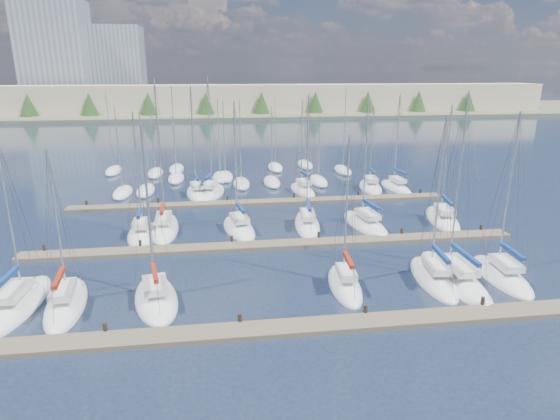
{
  "coord_description": "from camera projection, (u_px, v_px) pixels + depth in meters",
  "views": [
    {
      "loc": [
        -4.99,
        -22.78,
        15.28
      ],
      "look_at": [
        0.0,
        14.0,
        4.0
      ],
      "focal_mm": 30.0,
      "sensor_mm": 36.0,
      "label": 1
    }
  ],
  "objects": [
    {
      "name": "sailboat_q",
      "position": [
        370.0,
        187.0,
        62.0
      ],
      "size": [
        3.76,
        7.95,
        11.25
      ],
      "rotation": [
        0.0,
        0.0,
        -0.14
      ],
      "color": "white",
      "rests_on": "ground"
    },
    {
      "name": "sailboat_e",
      "position": [
        433.0,
        278.0,
        35.11
      ],
      "size": [
        3.57,
        8.34,
        12.93
      ],
      "rotation": [
        0.0,
        0.0,
        -0.12
      ],
      "color": "white",
      "rests_on": "ground"
    },
    {
      "name": "sailboat_n",
      "position": [
        197.0,
        194.0,
        58.67
      ],
      "size": [
        3.47,
        8.07,
        14.13
      ],
      "rotation": [
        0.0,
        0.0,
        0.15
      ],
      "color": "white",
      "rests_on": "ground"
    },
    {
      "name": "sailboat_c",
      "position": [
        156.0,
        298.0,
        32.0
      ],
      "size": [
        4.24,
        8.02,
        12.81
      ],
      "rotation": [
        0.0,
        0.0,
        0.19
      ],
      "color": "white",
      "rests_on": "ground"
    },
    {
      "name": "sailboat_j",
      "position": [
        239.0,
        228.0,
        46.07
      ],
      "size": [
        3.98,
        8.12,
        13.14
      ],
      "rotation": [
        0.0,
        0.0,
        0.17
      ],
      "color": "white",
      "rests_on": "ground"
    },
    {
      "name": "dock_far",
      "position": [
        262.0,
        202.0,
        55.1
      ],
      "size": [
        44.0,
        1.93,
        1.1
      ],
      "color": "#6B5E4C",
      "rests_on": "ground"
    },
    {
      "name": "ground",
      "position": [
        245.0,
        157.0,
        83.57
      ],
      "size": [
        400.0,
        400.0,
        0.0
      ],
      "primitive_type": "plane",
      "color": "#202B41",
      "rests_on": "ground"
    },
    {
      "name": "sailboat_b",
      "position": [
        66.0,
        304.0,
        31.28
      ],
      "size": [
        3.4,
        8.24,
        11.21
      ],
      "rotation": [
        0.0,
        0.0,
        0.12
      ],
      "color": "white",
      "rests_on": "ground"
    },
    {
      "name": "sailboat_h",
      "position": [
        143.0,
        234.0,
        44.49
      ],
      "size": [
        3.15,
        7.36,
        12.31
      ],
      "rotation": [
        0.0,
        0.0,
        0.06
      ],
      "color": "white",
      "rests_on": "ground"
    },
    {
      "name": "sailboat_g",
      "position": [
        501.0,
        275.0,
        35.54
      ],
      "size": [
        3.37,
        8.02,
        13.14
      ],
      "rotation": [
        0.0,
        0.0,
        -0.08
      ],
      "color": "white",
      "rests_on": "ground"
    },
    {
      "name": "sailboat_r",
      "position": [
        396.0,
        187.0,
        61.7
      ],
      "size": [
        2.91,
        7.98,
        12.93
      ],
      "rotation": [
        0.0,
        0.0,
        0.08
      ],
      "color": "white",
      "rests_on": "ground"
    },
    {
      "name": "sailboat_i",
      "position": [
        165.0,
        227.0,
        46.24
      ],
      "size": [
        3.16,
        9.53,
        15.17
      ],
      "rotation": [
        0.0,
        0.0,
        0.05
      ],
      "color": "white",
      "rests_on": "ground"
    },
    {
      "name": "sailboat_f",
      "position": [
        454.0,
        277.0,
        35.29
      ],
      "size": [
        3.14,
        10.38,
        14.46
      ],
      "rotation": [
        0.0,
        0.0,
        -0.02
      ],
      "color": "white",
      "rests_on": "ground"
    },
    {
      "name": "sailboat_o",
      "position": [
        211.0,
        193.0,
        59.15
      ],
      "size": [
        4.54,
        8.59,
        15.18
      ],
      "rotation": [
        0.0,
        0.0,
        -0.2
      ],
      "color": "white",
      "rests_on": "ground"
    },
    {
      "name": "shoreline",
      "position": [
        191.0,
        91.0,
        164.82
      ],
      "size": [
        400.0,
        60.0,
        38.0
      ],
      "color": "#666B51",
      "rests_on": "ground"
    },
    {
      "name": "dock_near",
      "position": [
        306.0,
        327.0,
        28.55
      ],
      "size": [
        44.0,
        1.93,
        1.1
      ],
      "color": "#6B5E4C",
      "rests_on": "ground"
    },
    {
      "name": "dock_mid",
      "position": [
        277.0,
        245.0,
        41.83
      ],
      "size": [
        44.0,
        1.93,
        1.1
      ],
      "color": "#6B5E4C",
      "rests_on": "ground"
    },
    {
      "name": "sailboat_l",
      "position": [
        365.0,
        224.0,
        47.32
      ],
      "size": [
        3.92,
        9.09,
        13.28
      ],
      "rotation": [
        0.0,
        0.0,
        0.12
      ],
      "color": "white",
      "rests_on": "ground"
    },
    {
      "name": "sailboat_k",
      "position": [
        307.0,
        224.0,
        47.19
      ],
      "size": [
        3.41,
        9.23,
        13.66
      ],
      "rotation": [
        0.0,
        0.0,
        -0.11
      ],
      "color": "white",
      "rests_on": "ground"
    },
    {
      "name": "sailboat_m",
      "position": [
        442.0,
        219.0,
        48.86
      ],
      "size": [
        4.69,
        9.47,
        12.59
      ],
      "rotation": [
        0.0,
        0.0,
        -0.22
      ],
      "color": "white",
      "rests_on": "ground"
    },
    {
      "name": "distant_boats",
      "position": [
        223.0,
        176.0,
        67.54
      ],
      "size": [
        36.93,
        20.75,
        13.3
      ],
      "color": "#9EA0A5",
      "rests_on": "ground"
    },
    {
      "name": "sailboat_a",
      "position": [
        19.0,
        304.0,
        31.23
      ],
      "size": [
        3.01,
        9.01,
        12.72
      ],
      "rotation": [
        0.0,
        0.0,
        -0.04
      ],
      "color": "white",
      "rests_on": "ground"
    },
    {
      "name": "sailboat_p",
      "position": [
        303.0,
        190.0,
        60.36
      ],
      "size": [
        3.31,
        7.36,
        12.29
      ],
      "rotation": [
        0.0,
        0.0,
        0.13
      ],
      "color": "white",
      "rests_on": "ground"
    },
    {
      "name": "sailboat_d",
      "position": [
        345.0,
        285.0,
        34.0
      ],
      "size": [
        2.72,
        7.13,
        11.72
      ],
      "rotation": [
        0.0,
        0.0,
        -0.08
      ],
      "color": "white",
      "rests_on": "ground"
    }
  ]
}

